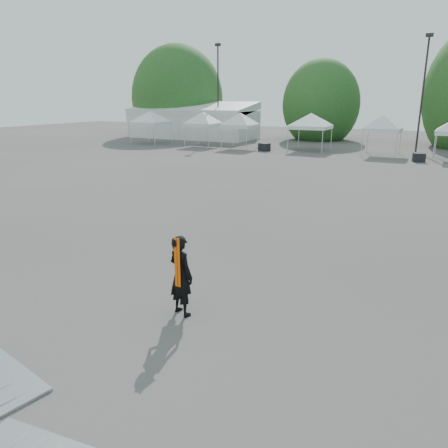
% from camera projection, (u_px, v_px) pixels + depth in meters
% --- Properties ---
extents(ground, '(120.00, 120.00, 0.00)m').
position_uv_depth(ground, '(213.00, 262.00, 12.85)').
color(ground, '#474442').
rests_on(ground, ground).
extents(marquee, '(15.00, 6.25, 4.23)m').
position_uv_depth(marquee, '(192.00, 121.00, 51.87)').
color(marquee, silver).
rests_on(marquee, ground).
extents(light_pole_west, '(0.60, 0.25, 10.30)m').
position_uv_depth(light_pole_west, '(218.00, 87.00, 48.19)').
color(light_pole_west, black).
rests_on(light_pole_west, ground).
extents(light_pole_east, '(0.60, 0.25, 9.80)m').
position_uv_depth(light_pole_east, '(423.00, 87.00, 37.28)').
color(light_pole_east, black).
rests_on(light_pole_east, ground).
extents(tree_far_w, '(4.80, 4.80, 7.30)m').
position_uv_depth(tree_far_w, '(177.00, 99.00, 55.48)').
color(tree_far_w, '#382314').
rests_on(tree_far_w, ground).
extents(tree_mid_w, '(4.16, 4.16, 6.33)m').
position_uv_depth(tree_mid_w, '(321.00, 104.00, 49.40)').
color(tree_mid_w, '#382314').
rests_on(tree_mid_w, ground).
extents(tent_a, '(4.53, 4.53, 3.88)m').
position_uv_depth(tent_a, '(150.00, 114.00, 45.24)').
color(tent_a, silver).
rests_on(tent_a, ground).
extents(tent_b, '(4.08, 4.08, 3.88)m').
position_uv_depth(tent_b, '(203.00, 115.00, 42.99)').
color(tent_b, silver).
rests_on(tent_b, ground).
extents(tent_c, '(3.99, 3.99, 3.88)m').
position_uv_depth(tent_c, '(240.00, 115.00, 40.87)').
color(tent_c, silver).
rests_on(tent_c, ground).
extents(tent_d, '(4.72, 4.72, 3.88)m').
position_uv_depth(tent_d, '(311.00, 116.00, 39.27)').
color(tent_d, silver).
rests_on(tent_d, ground).
extents(tent_e, '(4.05, 4.05, 3.88)m').
position_uv_depth(tent_e, '(384.00, 118.00, 35.80)').
color(tent_e, silver).
rests_on(tent_e, ground).
extents(man, '(0.77, 0.63, 1.83)m').
position_uv_depth(man, '(181.00, 275.00, 9.53)').
color(man, black).
rests_on(man, ground).
extents(crate_west, '(1.11, 0.99, 0.71)m').
position_uv_depth(crate_west, '(264.00, 147.00, 39.49)').
color(crate_west, black).
rests_on(crate_west, ground).
extents(crate_mid, '(0.99, 0.86, 0.66)m').
position_uv_depth(crate_mid, '(419.00, 158.00, 32.76)').
color(crate_mid, black).
rests_on(crate_mid, ground).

